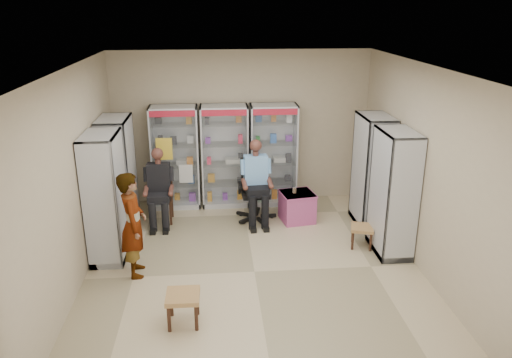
{
  "coord_description": "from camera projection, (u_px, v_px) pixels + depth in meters",
  "views": [
    {
      "loc": [
        -0.55,
        -6.58,
        3.8
      ],
      "look_at": [
        0.08,
        0.7,
        1.23
      ],
      "focal_mm": 35.0,
      "sensor_mm": 36.0,
      "label": 1
    }
  ],
  "objects": [
    {
      "name": "cabinet_back_right",
      "position": [
        273.0,
        155.0,
        9.77
      ],
      "size": [
        0.9,
        0.5,
        2.0
      ],
      "primitive_type": "cube",
      "color": "#A4A8AC",
      "rests_on": "floor"
    },
    {
      "name": "floor",
      "position": [
        254.0,
        272.0,
        7.49
      ],
      "size": [
        6.0,
        6.0,
        0.0
      ],
      "primitive_type": "plane",
      "color": "tan",
      "rests_on": "ground"
    },
    {
      "name": "woven_stool_a",
      "position": [
        362.0,
        236.0,
        8.22
      ],
      "size": [
        0.44,
        0.44,
        0.36
      ],
      "primitive_type": "cube",
      "rotation": [
        0.0,
        0.0,
        -0.27
      ],
      "color": "#B3854B",
      "rests_on": "floor"
    },
    {
      "name": "pink_trunk",
      "position": [
        297.0,
        207.0,
        9.18
      ],
      "size": [
        0.65,
        0.63,
        0.55
      ],
      "primitive_type": "cube",
      "rotation": [
        0.0,
        0.0,
        0.17
      ],
      "color": "#A44181",
      "rests_on": "floor"
    },
    {
      "name": "cabinet_right_far",
      "position": [
        372.0,
        171.0,
        8.84
      ],
      "size": [
        0.9,
        0.5,
        2.0
      ],
      "primitive_type": "cube",
      "rotation": [
        0.0,
        0.0,
        1.57
      ],
      "color": "silver",
      "rests_on": "floor"
    },
    {
      "name": "standing_man",
      "position": [
        133.0,
        225.0,
        7.19
      ],
      "size": [
        0.45,
        0.62,
        1.58
      ],
      "primitive_type": "imported",
      "rotation": [
        0.0,
        0.0,
        1.7
      ],
      "color": "gray",
      "rests_on": "floor"
    },
    {
      "name": "office_chair",
      "position": [
        255.0,
        190.0,
        9.15
      ],
      "size": [
        0.66,
        0.66,
        1.14
      ],
      "primitive_type": "cube",
      "rotation": [
        0.0,
        0.0,
        0.06
      ],
      "color": "black",
      "rests_on": "floor"
    },
    {
      "name": "seated_customer",
      "position": [
        160.0,
        188.0,
        8.97
      ],
      "size": [
        0.44,
        0.6,
        1.34
      ],
      "primitive_type": null,
      "color": "black",
      "rests_on": "floor"
    },
    {
      "name": "wooden_chair",
      "position": [
        161.0,
        197.0,
        9.09
      ],
      "size": [
        0.42,
        0.42,
        0.94
      ],
      "primitive_type": "cube",
      "color": "#322213",
      "rests_on": "floor"
    },
    {
      "name": "cabinet_back_left",
      "position": [
        176.0,
        158.0,
        9.62
      ],
      "size": [
        0.9,
        0.5,
        2.0
      ],
      "primitive_type": "cube",
      "color": "#9E9FA5",
      "rests_on": "floor"
    },
    {
      "name": "room_shell",
      "position": [
        254.0,
        145.0,
        6.84
      ],
      "size": [
        5.02,
        6.02,
        3.01
      ],
      "color": "tan",
      "rests_on": "ground"
    },
    {
      "name": "cabinet_left_near",
      "position": [
        106.0,
        198.0,
        7.63
      ],
      "size": [
        0.9,
        0.5,
        2.0
      ],
      "primitive_type": "cube",
      "rotation": [
        0.0,
        0.0,
        -1.57
      ],
      "color": "#ABAEB2",
      "rests_on": "floor"
    },
    {
      "name": "seated_shopkeeper",
      "position": [
        256.0,
        183.0,
        9.05
      ],
      "size": [
        0.52,
        0.69,
        1.45
      ],
      "primitive_type": null,
      "rotation": [
        0.0,
        0.0,
        0.06
      ],
      "color": "#6498C6",
      "rests_on": "floor"
    },
    {
      "name": "cabinet_right_near",
      "position": [
        393.0,
        193.0,
        7.81
      ],
      "size": [
        0.9,
        0.5,
        2.0
      ],
      "primitive_type": "cube",
      "rotation": [
        0.0,
        0.0,
        1.57
      ],
      "color": "#BABDC2",
      "rests_on": "floor"
    },
    {
      "name": "woven_stool_b",
      "position": [
        183.0,
        308.0,
        6.23
      ],
      "size": [
        0.42,
        0.42,
        0.41
      ],
      "primitive_type": "cube",
      "rotation": [
        0.0,
        0.0,
        -0.01
      ],
      "color": "#B5864C",
      "rests_on": "floor"
    },
    {
      "name": "cabinet_left_far",
      "position": [
        118.0,
        174.0,
        8.67
      ],
      "size": [
        0.9,
        0.5,
        2.0
      ],
      "primitive_type": "cube",
      "rotation": [
        0.0,
        0.0,
        -1.57
      ],
      "color": "#BABDC2",
      "rests_on": "floor"
    },
    {
      "name": "cabinet_back_mid",
      "position": [
        225.0,
        156.0,
        9.7
      ],
      "size": [
        0.9,
        0.5,
        2.0
      ],
      "primitive_type": "cube",
      "color": "silver",
      "rests_on": "floor"
    },
    {
      "name": "tea_glass",
      "position": [
        294.0,
        190.0,
        9.08
      ],
      "size": [
        0.07,
        0.07,
        0.1
      ],
      "primitive_type": "cylinder",
      "color": "#542A07",
      "rests_on": "pink_trunk"
    }
  ]
}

